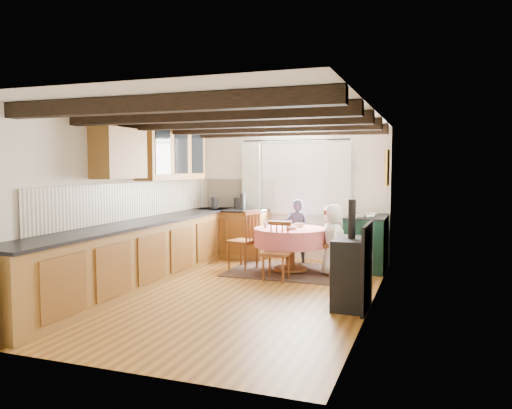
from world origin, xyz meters
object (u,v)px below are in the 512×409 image
at_px(aga_range, 367,242).
at_px(cup, 266,225).
at_px(chair_left, 243,239).
at_px(chair_right, 340,242).
at_px(cast_iron_stove, 351,254).
at_px(child_far, 297,231).
at_px(dining_table, 290,250).
at_px(chair_near, 276,251).
at_px(child_right, 333,240).

relative_size(aga_range, cup, 10.07).
relative_size(chair_left, chair_right, 0.96).
relative_size(chair_right, cast_iron_stove, 0.79).
xyz_separation_m(chair_right, child_far, (-0.88, 0.66, 0.05)).
height_order(dining_table, child_far, child_far).
distance_m(dining_table, aga_range, 1.30).
relative_size(chair_left, cup, 10.08).
relative_size(aga_range, child_far, 0.87).
distance_m(chair_near, chair_left, 1.04).
bearing_deg(cast_iron_stove, dining_table, 125.60).
bearing_deg(dining_table, chair_right, 3.60).
height_order(aga_range, child_right, child_right).
bearing_deg(child_far, chair_left, 25.34).
xyz_separation_m(dining_table, aga_range, (1.15, 0.60, 0.10)).
distance_m(aga_range, cup, 1.71).
relative_size(cast_iron_stove, child_far, 1.15).
height_order(dining_table, chair_near, chair_near).
distance_m(dining_table, chair_left, 0.83).
bearing_deg(dining_table, aga_range, 27.40).
height_order(chair_left, child_right, child_right).
relative_size(child_far, cup, 11.58).
xyz_separation_m(chair_near, child_far, (-0.06, 1.41, 0.13)).
height_order(dining_table, chair_left, chair_left).
relative_size(dining_table, aga_range, 1.19).
distance_m(chair_right, cast_iron_stove, 1.88).
distance_m(dining_table, cast_iron_stove, 2.19).
bearing_deg(child_right, cup, 71.10).
distance_m(chair_left, chair_right, 1.62).
xyz_separation_m(chair_right, aga_range, (0.35, 0.55, -0.06)).
xyz_separation_m(aga_range, child_right, (-0.44, -0.66, 0.11)).
relative_size(dining_table, cup, 11.94).
bearing_deg(chair_near, cast_iron_stove, -38.31).
bearing_deg(aga_range, chair_left, -162.26).
relative_size(dining_table, chair_right, 1.13).
height_order(chair_near, aga_range, aga_range).
bearing_deg(aga_range, dining_table, -152.60).
bearing_deg(cup, chair_near, -59.81).
xyz_separation_m(cast_iron_stove, child_right, (-0.55, 1.70, -0.10)).
xyz_separation_m(dining_table, chair_right, (0.80, 0.05, 0.16)).
relative_size(chair_left, cast_iron_stove, 0.76).
height_order(chair_near, chair_left, chair_left).
xyz_separation_m(chair_near, chair_left, (-0.79, 0.67, 0.05)).
bearing_deg(aga_range, chair_near, -132.10).
bearing_deg(cast_iron_stove, chair_near, 140.41).
distance_m(dining_table, chair_right, 0.82).
relative_size(cast_iron_stove, child_right, 1.17).
height_order(dining_table, cup, cup).
height_order(cast_iron_stove, child_far, cast_iron_stove).
bearing_deg(cast_iron_stove, aga_range, 92.67).
bearing_deg(aga_range, cup, -158.10).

